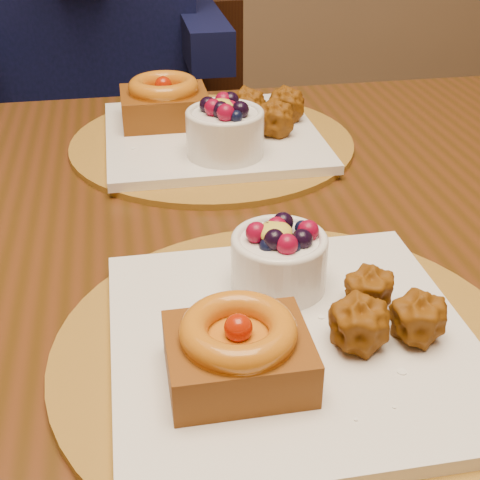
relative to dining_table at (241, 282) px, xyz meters
name	(u,v)px	position (x,y,z in m)	size (l,w,h in m)	color
dining_table	(241,282)	(0.00, 0.00, 0.00)	(1.60, 0.90, 0.76)	#3D240B
place_setting_near	(288,329)	(0.00, -0.22, 0.10)	(0.38, 0.38, 0.08)	brown
place_setting_far	(210,127)	(0.00, 0.21, 0.10)	(0.38, 0.38, 0.09)	brown
chair_far	(173,175)	(-0.01, 0.80, -0.23)	(0.43, 0.43, 0.81)	black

